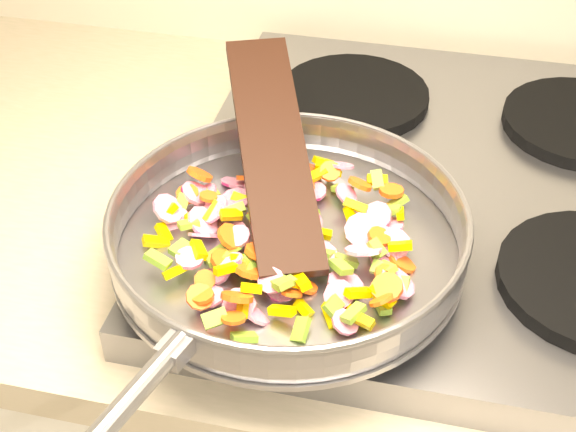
# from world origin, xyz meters

# --- Properties ---
(cooktop) EXTENTS (0.60, 0.60, 0.04)m
(cooktop) POSITION_xyz_m (-0.70, 1.67, 0.92)
(cooktop) COLOR #939399
(cooktop) RESTS_ON counter_top
(grate_fl) EXTENTS (0.19, 0.19, 0.02)m
(grate_fl) POSITION_xyz_m (-0.84, 1.52, 0.95)
(grate_fl) COLOR black
(grate_fl) RESTS_ON cooktop
(grate_bl) EXTENTS (0.19, 0.19, 0.02)m
(grate_bl) POSITION_xyz_m (-0.84, 1.81, 0.95)
(grate_bl) COLOR black
(grate_bl) RESTS_ON cooktop
(saute_pan) EXTENTS (0.38, 0.54, 0.05)m
(saute_pan) POSITION_xyz_m (-0.85, 1.49, 0.98)
(saute_pan) COLOR #9E9EA5
(saute_pan) RESTS_ON grate_fl
(vegetable_heap) EXTENTS (0.27, 0.27, 0.05)m
(vegetable_heap) POSITION_xyz_m (-0.86, 1.49, 0.98)
(vegetable_heap) COLOR #FF5A15
(vegetable_heap) RESTS_ON saute_pan
(wooden_spatula) EXTENTS (0.16, 0.27, 0.11)m
(wooden_spatula) POSITION_xyz_m (-0.88, 1.56, 1.03)
(wooden_spatula) COLOR black
(wooden_spatula) RESTS_ON saute_pan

